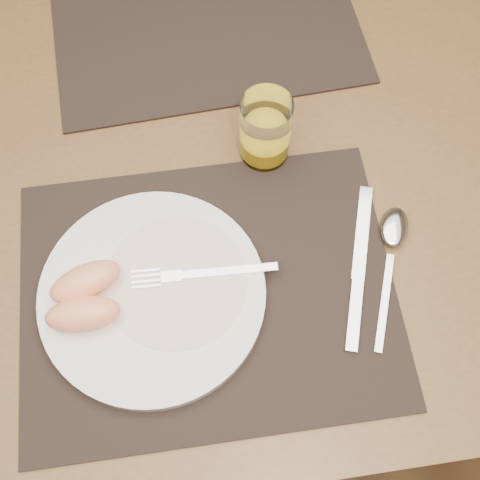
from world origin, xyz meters
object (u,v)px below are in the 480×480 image
(plate, at_px, (152,294))
(juice_glass, at_px, (265,132))
(table, at_px, (210,170))
(spoon, at_px, (393,238))
(fork, at_px, (192,275))
(knife, at_px, (358,279))
(placemat_far, at_px, (204,15))
(placemat_near, at_px, (208,292))

(plate, relative_size, juice_glass, 2.71)
(table, bearing_deg, spoon, -41.28)
(fork, relative_size, knife, 0.82)
(table, xyz_separation_m, knife, (0.16, -0.23, 0.09))
(table, relative_size, fork, 8.00)
(knife, bearing_deg, plate, 176.65)
(placemat_far, xyz_separation_m, knife, (0.13, -0.45, 0.00))
(placemat_near, height_order, knife, knife)
(plate, relative_size, spoon, 1.45)
(plate, xyz_separation_m, fork, (0.05, 0.01, 0.01))
(knife, bearing_deg, table, 123.87)
(placemat_far, height_order, fork, fork)
(table, bearing_deg, juice_glass, -24.65)
(placemat_near, xyz_separation_m, placemat_far, (0.05, 0.44, 0.00))
(plate, bearing_deg, placemat_near, -2.25)
(knife, bearing_deg, spoon, 40.19)
(placemat_near, distance_m, knife, 0.18)
(fork, distance_m, spoon, 0.25)
(plate, xyz_separation_m, knife, (0.25, -0.01, -0.01))
(placemat_far, distance_m, plate, 0.45)
(placemat_near, relative_size, placemat_far, 1.00)
(spoon, bearing_deg, plate, -173.94)
(placemat_near, xyz_separation_m, knife, (0.18, -0.01, 0.00))
(placemat_near, distance_m, spoon, 0.24)
(fork, bearing_deg, knife, -8.32)
(placemat_far, height_order, spoon, spoon)
(fork, distance_m, knife, 0.20)
(placemat_near, xyz_separation_m, plate, (-0.07, 0.00, 0.01))
(plate, relative_size, knife, 1.26)
(table, distance_m, spoon, 0.30)
(juice_glass, bearing_deg, plate, -131.80)
(placemat_far, distance_m, knife, 0.47)
(spoon, bearing_deg, fork, -176.02)
(table, bearing_deg, placemat_far, 84.45)
(table, distance_m, knife, 0.29)
(knife, bearing_deg, juice_glass, 112.70)
(placemat_near, bearing_deg, fork, 134.53)
(spoon, bearing_deg, knife, -139.81)
(plate, bearing_deg, table, 67.07)
(fork, xyz_separation_m, knife, (0.20, -0.03, -0.02))
(spoon, xyz_separation_m, juice_glass, (-0.14, 0.15, 0.04))
(table, relative_size, knife, 6.54)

